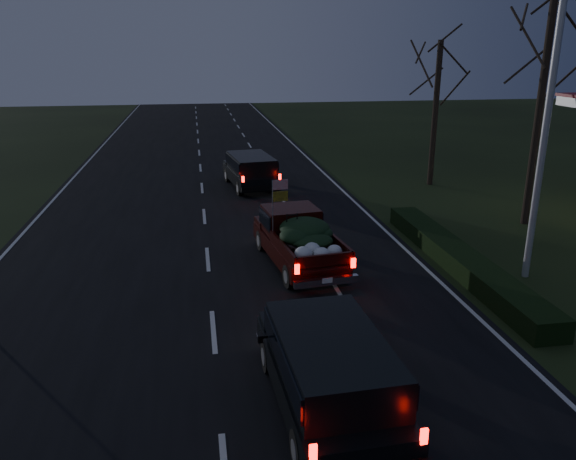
{
  "coord_description": "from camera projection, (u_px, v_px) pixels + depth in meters",
  "views": [
    {
      "loc": [
        -0.2,
        -12.42,
        6.61
      ],
      "look_at": [
        2.47,
        3.73,
        1.3
      ],
      "focal_mm": 35.0,
      "sensor_mm": 36.0,
      "label": 1
    }
  ],
  "objects": [
    {
      "name": "pickup_truck",
      "position": [
        298.0,
        236.0,
        17.77
      ],
      "size": [
        2.4,
        4.97,
        2.51
      ],
      "rotation": [
        0.0,
        0.0,
        0.13
      ],
      "color": "black",
      "rests_on": "ground"
    },
    {
      "name": "bare_tree_mid",
      "position": [
        547.0,
        56.0,
        20.28
      ],
      "size": [
        3.6,
        3.6,
        8.5
      ],
      "color": "black",
      "rests_on": "ground"
    },
    {
      "name": "rear_suv",
      "position": [
        329.0,
        365.0,
        10.4
      ],
      "size": [
        2.31,
        4.74,
        1.34
      ],
      "rotation": [
        0.0,
        0.0,
        0.05
      ],
      "color": "black",
      "rests_on": "ground"
    },
    {
      "name": "bare_tree_far",
      "position": [
        438.0,
        78.0,
        27.04
      ],
      "size": [
        3.6,
        3.6,
        7.0
      ],
      "color": "black",
      "rests_on": "ground"
    },
    {
      "name": "hedge_row",
      "position": [
        459.0,
        259.0,
        17.66
      ],
      "size": [
        1.0,
        10.0,
        0.6
      ],
      "primitive_type": "cube",
      "color": "black",
      "rests_on": "ground"
    },
    {
      "name": "road_asphalt",
      "position": [
        213.0,
        331.0,
        13.73
      ],
      "size": [
        14.0,
        120.0,
        0.02
      ],
      "primitive_type": "cube",
      "color": "black",
      "rests_on": "ground"
    },
    {
      "name": "lead_suv",
      "position": [
        251.0,
        168.0,
        27.6
      ],
      "size": [
        2.5,
        4.83,
        1.33
      ],
      "rotation": [
        0.0,
        0.0,
        0.13
      ],
      "color": "black",
      "rests_on": "ground"
    },
    {
      "name": "ground",
      "position": [
        213.0,
        332.0,
        13.73
      ],
      "size": [
        120.0,
        120.0,
        0.0
      ],
      "primitive_type": "plane",
      "color": "black",
      "rests_on": "ground"
    },
    {
      "name": "light_pole",
      "position": [
        551.0,
        91.0,
        15.39
      ],
      "size": [
        0.5,
        0.9,
        9.16
      ],
      "color": "silver",
      "rests_on": "ground"
    }
  ]
}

